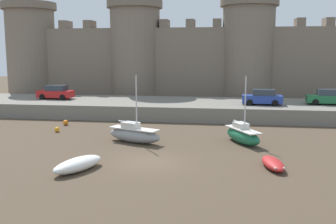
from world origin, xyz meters
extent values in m
plane|color=#4C3D2D|center=(0.00, 0.00, 0.00)|extent=(160.00, 160.00, 0.00)
cube|color=slate|center=(0.00, 19.21, 0.76)|extent=(57.90, 10.00, 1.51)
cube|color=#7A6B5B|center=(0.00, 29.53, 5.08)|extent=(45.90, 2.80, 10.16)
cylinder|color=#7A6B5B|center=(-22.95, 29.53, 6.42)|extent=(6.76, 6.76, 12.84)
cylinder|color=#706254|center=(-22.95, 29.53, 13.34)|extent=(7.57, 7.57, 1.00)
cylinder|color=#7A6B5B|center=(-7.65, 29.53, 6.42)|extent=(6.76, 6.76, 12.84)
cylinder|color=#706254|center=(-7.65, 29.53, 13.34)|extent=(7.57, 7.57, 1.00)
cylinder|color=#7A6B5B|center=(7.65, 29.53, 6.42)|extent=(6.76, 6.76, 12.84)
cylinder|color=#706254|center=(7.65, 29.53, 13.34)|extent=(7.57, 7.57, 1.00)
cube|color=#746557|center=(-17.59, 29.53, 10.71)|extent=(1.10, 2.52, 1.10)
cube|color=#746557|center=(-14.07, 29.53, 10.71)|extent=(1.10, 2.52, 1.10)
cube|color=#746557|center=(-3.52, 29.53, 10.71)|extent=(1.10, 2.52, 1.10)
cube|color=#746557|center=(0.00, 29.53, 10.71)|extent=(1.10, 2.52, 1.10)
cube|color=#746557|center=(3.52, 29.53, 10.71)|extent=(1.10, 2.52, 1.10)
cube|color=#746557|center=(14.07, 29.53, 10.71)|extent=(1.10, 2.52, 1.10)
cube|color=#746557|center=(17.59, 29.53, 10.71)|extent=(1.10, 2.52, 1.10)
ellipsoid|color=red|center=(7.75, -0.20, 0.29)|extent=(1.63, 3.20, 0.59)
ellipsoid|color=#F23939|center=(7.75, -0.20, 0.35)|extent=(1.29, 2.62, 0.32)
cube|color=beige|center=(7.71, 0.03, 0.39)|extent=(0.95, 0.36, 0.06)
cube|color=beige|center=(7.96, -1.37, 0.37)|extent=(0.64, 0.38, 0.08)
ellipsoid|color=silver|center=(-3.81, -2.44, 0.40)|extent=(2.73, 3.92, 0.80)
ellipsoid|color=white|center=(-3.81, -2.44, 0.46)|extent=(2.19, 3.19, 0.44)
cube|color=beige|center=(-3.70, -2.19, 0.50)|extent=(1.11, 0.65, 0.06)
cube|color=beige|center=(-4.40, -3.76, 0.48)|extent=(0.78, 0.55, 0.08)
ellipsoid|color=#1E6B47|center=(6.19, 6.16, 0.57)|extent=(3.18, 4.43, 1.14)
cube|color=silver|center=(6.19, 6.16, 1.10)|extent=(2.77, 3.88, 0.08)
cube|color=silver|center=(6.03, 6.45, 1.36)|extent=(1.30, 1.46, 0.44)
cylinder|color=silver|center=(6.29, 5.97, 3.18)|extent=(0.10, 0.10, 4.08)
cylinder|color=silver|center=(5.98, 6.55, 1.59)|extent=(1.01, 1.77, 0.08)
ellipsoid|color=gray|center=(-2.18, 5.24, 0.57)|extent=(4.81, 3.00, 1.14)
cube|color=silver|center=(-2.18, 5.24, 1.10)|extent=(4.22, 2.60, 0.08)
cube|color=silver|center=(-2.50, 5.37, 1.36)|extent=(1.54, 1.30, 0.44)
cylinder|color=silver|center=(-1.96, 5.15, 3.20)|extent=(0.10, 0.10, 4.12)
cylinder|color=silver|center=(-2.61, 5.41, 1.59)|extent=(1.97, 0.87, 0.08)
sphere|color=orange|center=(-9.87, 8.20, 0.23)|extent=(0.45, 0.45, 0.45)
sphere|color=orange|center=(-10.40, 11.36, 0.26)|extent=(0.52, 0.52, 0.52)
sphere|color=orange|center=(-4.71, 11.26, 0.23)|extent=(0.46, 0.46, 0.46)
cube|color=#263F99|center=(8.61, 17.73, 2.11)|extent=(4.17, 1.87, 0.80)
cube|color=#2D3842|center=(8.76, 17.73, 2.81)|extent=(2.31, 1.59, 0.64)
cylinder|color=black|center=(7.30, 16.94, 1.83)|extent=(0.65, 0.21, 0.64)
cylinder|color=black|center=(7.37, 18.63, 1.83)|extent=(0.65, 0.21, 0.64)
cylinder|color=black|center=(9.84, 16.83, 1.83)|extent=(0.65, 0.21, 0.64)
cylinder|color=black|center=(9.91, 18.53, 1.83)|extent=(0.65, 0.21, 0.64)
cube|color=#1E6638|center=(15.36, 18.87, 2.11)|extent=(4.17, 1.87, 0.80)
cube|color=#2D3842|center=(15.51, 18.87, 2.81)|extent=(2.31, 1.59, 0.64)
cylinder|color=black|center=(14.06, 18.08, 1.83)|extent=(0.65, 0.21, 0.64)
cylinder|color=black|center=(14.13, 19.77, 1.83)|extent=(0.65, 0.21, 0.64)
cube|color=red|center=(-14.95, 19.40, 2.11)|extent=(4.17, 1.87, 0.80)
cube|color=#2D3842|center=(-14.80, 19.39, 2.81)|extent=(2.31, 1.59, 0.64)
cylinder|color=black|center=(-16.25, 18.60, 1.83)|extent=(0.65, 0.21, 0.64)
cylinder|color=black|center=(-16.18, 20.30, 1.83)|extent=(0.65, 0.21, 0.64)
cylinder|color=black|center=(-13.71, 18.50, 1.83)|extent=(0.65, 0.21, 0.64)
cylinder|color=black|center=(-13.64, 20.19, 1.83)|extent=(0.65, 0.21, 0.64)
camera|label=1|loc=(4.77, -24.05, 7.07)|focal=42.00mm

